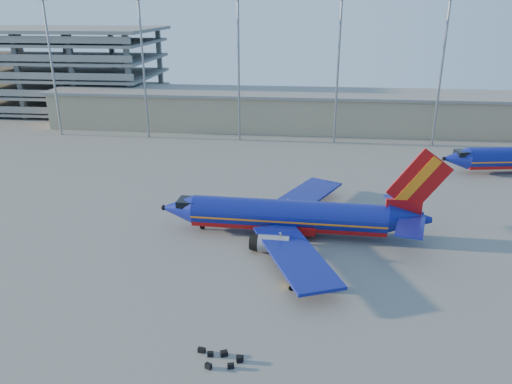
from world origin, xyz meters
TOP-DOWN VIEW (x-y plane):
  - ground at (0.00, 0.00)m, footprint 220.00×220.00m
  - terminal_building at (10.00, 58.00)m, footprint 122.00×16.00m
  - parking_garage at (-62.00, 74.05)m, footprint 62.00×32.00m
  - light_mast_row at (5.00, 46.00)m, footprint 101.60×1.60m
  - aircraft_main at (8.47, 0.23)m, footprint 35.15×33.80m
  - baggage_tug at (9.58, -12.23)m, footprint 2.41×1.49m
  - luggage_pile at (3.56, -24.09)m, footprint 3.95×2.35m

SIDE VIEW (x-z plane):
  - ground at x=0.00m, z-range 0.00..0.00m
  - luggage_pile at x=3.56m, z-range -0.03..0.50m
  - baggage_tug at x=9.58m, z-range 0.04..1.74m
  - aircraft_main at x=8.47m, z-range -3.41..8.49m
  - terminal_building at x=10.00m, z-range 0.07..8.57m
  - parking_garage at x=-62.00m, z-range 1.03..22.43m
  - light_mast_row at x=5.00m, z-range 3.23..31.88m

